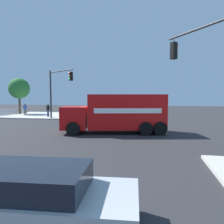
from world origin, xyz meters
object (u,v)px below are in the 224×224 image
Objects in this scene: sedan_silver at (36,198)px; pedestrian_near_corner at (25,108)px; shade_tree_near at (19,89)px; traffic_light_primary at (57,86)px; pedestrian_crossing at (48,109)px; delivery_truck at (118,113)px; traffic_light_secondary at (209,66)px.

pedestrian_near_corner reaches higher than sedan_silver.
pedestrian_near_corner is 0.28× the size of shade_tree_near.
traffic_light_primary is 3.38× the size of pedestrian_crossing.
pedestrian_crossing is at bearing -134.46° from traffic_light_primary.
sedan_silver is 24.63m from pedestrian_crossing.
delivery_truck is 12.15m from sedan_silver.
traffic_light_primary is at bearing 55.98° from shade_tree_near.
pedestrian_near_corner is 0.91× the size of pedestrian_crossing.
traffic_light_secondary reaches higher than traffic_light_primary.
delivery_truck is 1.40× the size of traffic_light_primary.
traffic_light_secondary is 3.97× the size of pedestrian_near_corner.
traffic_light_secondary reaches higher than sedan_silver.
traffic_light_primary reaches higher than shade_tree_near.
pedestrian_crossing is (-9.72, -11.13, -0.41)m from delivery_truck.
shade_tree_near is (-25.69, -18.34, 3.48)m from sedan_silver.
shade_tree_near is (-6.46, -9.58, 0.07)m from traffic_light_primary.
traffic_light_secondary is 9.14m from sedan_silver.
delivery_truck is at bearing -135.47° from traffic_light_secondary.
pedestrian_near_corner is (-5.77, -8.18, -3.00)m from traffic_light_primary.
traffic_light_primary is at bearing -132.22° from traffic_light_secondary.
traffic_light_primary is (-7.12, -8.48, 2.49)m from delivery_truck.
traffic_light_secondary is at bearing 47.78° from traffic_light_primary.
sedan_silver is (19.23, 8.76, -3.41)m from traffic_light_primary.
traffic_light_primary is 10.45m from pedestrian_near_corner.
shade_tree_near is (-13.58, -18.06, 2.56)m from delivery_truck.
delivery_truck is 4.74× the size of pedestrian_crossing.
traffic_light_secondary is at bearing 50.23° from pedestrian_near_corner.
pedestrian_crossing is (-2.60, -2.65, -2.90)m from traffic_light_primary.
delivery_truck is 14.78m from pedestrian_crossing.
delivery_truck is at bearing 53.05° from shade_tree_near.
sedan_silver is 0.79× the size of shade_tree_near.
traffic_light_primary reaches higher than pedestrian_crossing.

